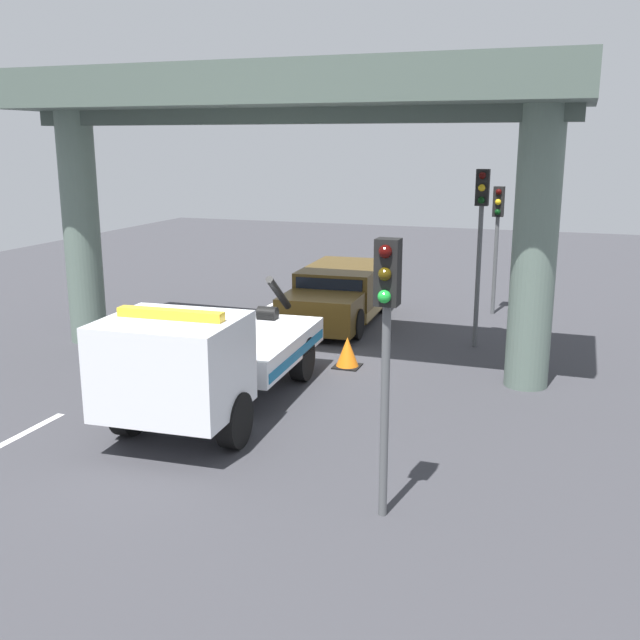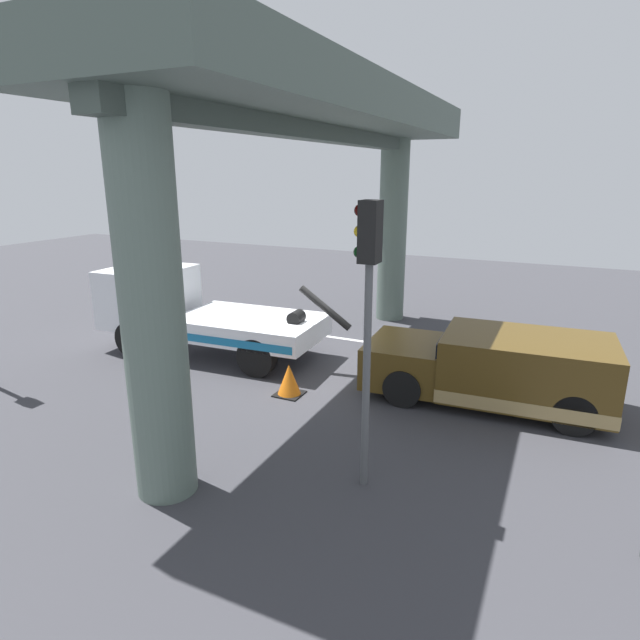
{
  "view_description": "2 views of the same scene",
  "coord_description": "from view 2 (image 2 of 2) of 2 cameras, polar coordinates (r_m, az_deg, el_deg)",
  "views": [
    {
      "loc": [
        15.93,
        6.58,
        5.25
      ],
      "look_at": [
        -0.32,
        0.86,
        1.06
      ],
      "focal_mm": 41.4,
      "sensor_mm": 36.0,
      "label": 1
    },
    {
      "loc": [
        -5.6,
        11.37,
        4.96
      ],
      "look_at": [
        -0.28,
        0.17,
        1.44
      ],
      "focal_mm": 29.39,
      "sensor_mm": 36.0,
      "label": 2
    }
  ],
  "objects": [
    {
      "name": "traffic_light_far",
      "position": [
        7.79,
        5.2,
        3.67
      ],
      "size": [
        0.39,
        0.32,
        4.57
      ],
      "color": "#515456",
      "rests_on": "ground"
    },
    {
      "name": "ground_plane",
      "position": [
        13.63,
        -0.75,
        -5.71
      ],
      "size": [
        60.0,
        40.0,
        0.1
      ],
      "primitive_type": "cube",
      "color": "#38383D"
    },
    {
      "name": "lane_stripe_west",
      "position": [
        15.01,
        25.52,
        -5.03
      ],
      "size": [
        2.6,
        0.16,
        0.01
      ],
      "primitive_type": "cube",
      "color": "silver",
      "rests_on": "ground"
    },
    {
      "name": "traffic_cone_orange",
      "position": [
        12.09,
        -3.38,
        -6.58
      ],
      "size": [
        0.62,
        0.62,
        0.73
      ],
      "color": "orange",
      "rests_on": "ground"
    },
    {
      "name": "tow_truck_white",
      "position": [
        15.23,
        -13.99,
        1.09
      ],
      "size": [
        7.31,
        2.7,
        2.46
      ],
      "color": "white",
      "rests_on": "ground"
    },
    {
      "name": "towed_van_green",
      "position": [
        12.16,
        18.72,
        -5.11
      ],
      "size": [
        5.3,
        2.45,
        1.58
      ],
      "color": "#4C3814",
      "rests_on": "ground"
    },
    {
      "name": "lane_stripe_mid",
      "position": [
        16.02,
        3.67,
        -2.19
      ],
      "size": [
        2.6,
        0.16,
        0.01
      ],
      "primitive_type": "cube",
      "color": "silver",
      "rests_on": "ground"
    },
    {
      "name": "lane_stripe_east",
      "position": [
        18.97,
        -13.39,
        0.27
      ],
      "size": [
        2.6,
        0.16,
        0.01
      ],
      "primitive_type": "cube",
      "color": "silver",
      "rests_on": "ground"
    },
    {
      "name": "overpass_structure",
      "position": [
        12.62,
        -0.04,
        19.46
      ],
      "size": [
        3.6,
        13.43,
        6.87
      ],
      "color": "#596B60",
      "rests_on": "ground"
    }
  ]
}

